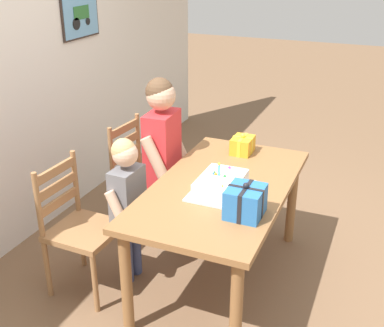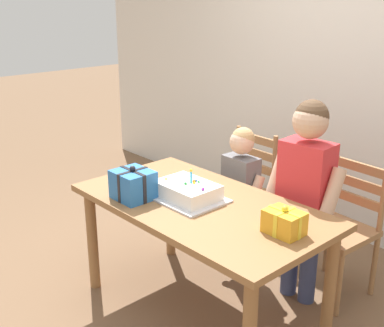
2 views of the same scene
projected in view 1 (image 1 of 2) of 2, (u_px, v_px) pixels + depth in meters
The scene contains 10 objects.
ground_plane at pixel (219, 278), 3.49m from camera, with size 20.00×20.00×0.00m, color brown.
back_wall at pixel (9, 77), 3.57m from camera, with size 6.40×0.11×2.60m.
dining_table at pixel (222, 198), 3.23m from camera, with size 1.55×0.84×0.75m.
birthday_cake at pixel (221, 185), 3.08m from camera, with size 0.44×0.34×0.19m.
gift_box_red_large at pixel (242, 145), 3.66m from camera, with size 0.20×0.15×0.16m.
gift_box_beside_cake at pixel (245, 201), 2.79m from camera, with size 0.23×0.21×0.21m.
chair_left at pixel (79, 227), 3.24m from camera, with size 0.43×0.43×0.92m.
chair_right at pixel (142, 176), 3.97m from camera, with size 0.45×0.45×0.92m.
child_older at pixel (162, 146), 3.64m from camera, with size 0.49×0.28×1.33m.
child_younger at pixel (128, 197), 3.26m from camera, with size 0.39×0.22×1.06m.
Camera 1 is at (-2.71, -0.94, 2.17)m, focal length 45.66 mm.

